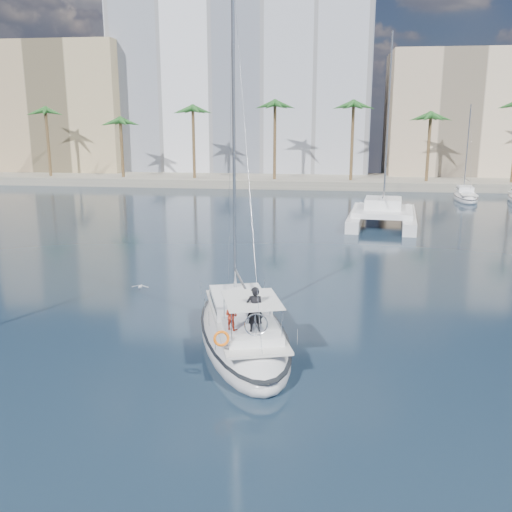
# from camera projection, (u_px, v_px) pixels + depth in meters

# --- Properties ---
(ground) EXTENTS (160.00, 160.00, 0.00)m
(ground) POSITION_uv_depth(u_px,v_px,m) (260.00, 324.00, 28.51)
(ground) COLOR black
(ground) RESTS_ON ground
(quay) EXTENTS (120.00, 14.00, 1.20)m
(quay) POSITION_uv_depth(u_px,v_px,m) (309.00, 181.00, 87.11)
(quay) COLOR gray
(quay) RESTS_ON ground
(building_modern) EXTENTS (42.00, 16.00, 28.00)m
(building_modern) POSITION_uv_depth(u_px,v_px,m) (243.00, 93.00, 97.01)
(building_modern) COLOR white
(building_modern) RESTS_ON ground
(building_tan_left) EXTENTS (22.00, 14.00, 22.00)m
(building_tan_left) POSITION_uv_depth(u_px,v_px,m) (67.00, 111.00, 97.67)
(building_tan_left) COLOR tan
(building_tan_left) RESTS_ON ground
(building_beige) EXTENTS (20.00, 14.00, 20.00)m
(building_beige) POSITION_uv_depth(u_px,v_px,m) (451.00, 117.00, 90.76)
(building_beige) COLOR beige
(building_beige) RESTS_ON ground
(palm_left) EXTENTS (3.60, 3.60, 12.30)m
(palm_left) POSITION_uv_depth(u_px,v_px,m) (82.00, 116.00, 85.27)
(palm_left) COLOR brown
(palm_left) RESTS_ON ground
(palm_centre) EXTENTS (3.60, 3.60, 12.30)m
(palm_centre) POSITION_uv_depth(u_px,v_px,m) (310.00, 115.00, 80.96)
(palm_centre) COLOR brown
(palm_centre) RESTS_ON ground
(main_sloop) EXTENTS (7.03, 12.26, 17.35)m
(main_sloop) POSITION_uv_depth(u_px,v_px,m) (243.00, 331.00, 26.08)
(main_sloop) COLOR silver
(main_sloop) RESTS_ON ground
(catamaran) EXTENTS (7.44, 12.88, 17.87)m
(catamaran) POSITION_uv_depth(u_px,v_px,m) (383.00, 212.00, 54.95)
(catamaran) COLOR silver
(catamaran) RESTS_ON ground
(seagull) EXTENTS (1.04, 0.44, 0.19)m
(seagull) POSITION_uv_depth(u_px,v_px,m) (140.00, 287.00, 33.78)
(seagull) COLOR silver
(seagull) RESTS_ON ground
(moored_yacht_a) EXTENTS (3.37, 9.52, 11.90)m
(moored_yacht_a) POSITION_uv_depth(u_px,v_px,m) (465.00, 200.00, 71.23)
(moored_yacht_a) COLOR silver
(moored_yacht_a) RESTS_ON ground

